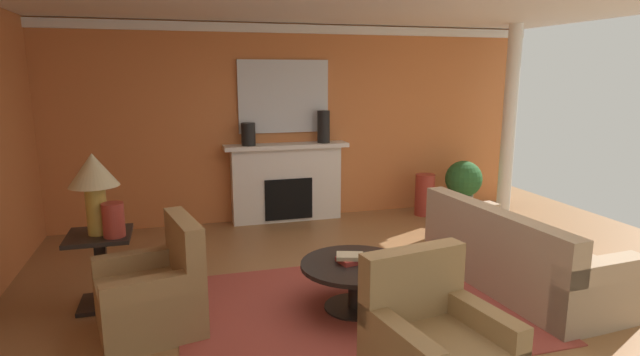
{
  "coord_description": "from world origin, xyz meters",
  "views": [
    {
      "loc": [
        -1.73,
        -4.28,
        2.15
      ],
      "look_at": [
        -0.2,
        1.06,
        1.0
      ],
      "focal_mm": 28.54,
      "sensor_mm": 36.0,
      "label": 1
    }
  ],
  "objects_px": {
    "potted_plant": "(463,183)",
    "fireplace": "(287,184)",
    "vase_tall_corner": "(425,195)",
    "sofa": "(515,259)",
    "side_table": "(102,265)",
    "coffee_table": "(355,275)",
    "mantel_mirror": "(284,97)",
    "table_lamp": "(94,178)",
    "armchair_facing_fireplace": "(435,351)",
    "vase_mantel_right": "(324,127)",
    "armchair_near_window": "(154,295)",
    "vase_mantel_left": "(248,134)",
    "vase_on_side_table": "(113,220)"
  },
  "relations": [
    {
      "from": "vase_mantel_left",
      "to": "potted_plant",
      "type": "relative_size",
      "value": 0.38
    },
    {
      "from": "side_table",
      "to": "table_lamp",
      "type": "relative_size",
      "value": 0.93
    },
    {
      "from": "mantel_mirror",
      "to": "side_table",
      "type": "xyz_separation_m",
      "value": [
        -2.27,
        -2.41,
        -1.42
      ]
    },
    {
      "from": "potted_plant",
      "to": "fireplace",
      "type": "bearing_deg",
      "value": 171.58
    },
    {
      "from": "coffee_table",
      "to": "table_lamp",
      "type": "xyz_separation_m",
      "value": [
        -2.24,
        0.73,
        0.89
      ]
    },
    {
      "from": "vase_mantel_right",
      "to": "potted_plant",
      "type": "bearing_deg",
      "value": -9.26
    },
    {
      "from": "armchair_near_window",
      "to": "armchair_facing_fireplace",
      "type": "bearing_deg",
      "value": -38.14
    },
    {
      "from": "mantel_mirror",
      "to": "table_lamp",
      "type": "height_order",
      "value": "mantel_mirror"
    },
    {
      "from": "sofa",
      "to": "armchair_facing_fireplace",
      "type": "relative_size",
      "value": 2.28
    },
    {
      "from": "coffee_table",
      "to": "side_table",
      "type": "relative_size",
      "value": 1.43
    },
    {
      "from": "vase_mantel_left",
      "to": "potted_plant",
      "type": "height_order",
      "value": "vase_mantel_left"
    },
    {
      "from": "sofa",
      "to": "vase_tall_corner",
      "type": "bearing_deg",
      "value": 81.81
    },
    {
      "from": "sofa",
      "to": "coffee_table",
      "type": "bearing_deg",
      "value": -179.45
    },
    {
      "from": "side_table",
      "to": "table_lamp",
      "type": "height_order",
      "value": "table_lamp"
    },
    {
      "from": "fireplace",
      "to": "vase_tall_corner",
      "type": "bearing_deg",
      "value": -8.12
    },
    {
      "from": "table_lamp",
      "to": "vase_mantel_left",
      "type": "relative_size",
      "value": 2.35
    },
    {
      "from": "vase_mantel_left",
      "to": "vase_mantel_right",
      "type": "relative_size",
      "value": 0.68
    },
    {
      "from": "armchair_facing_fireplace",
      "to": "vase_mantel_left",
      "type": "bearing_deg",
      "value": 98.08
    },
    {
      "from": "mantel_mirror",
      "to": "table_lamp",
      "type": "bearing_deg",
      "value": -133.23
    },
    {
      "from": "side_table",
      "to": "fireplace",
      "type": "bearing_deg",
      "value": 45.3
    },
    {
      "from": "fireplace",
      "to": "side_table",
      "type": "xyz_separation_m",
      "value": [
        -2.27,
        -2.29,
        -0.14
      ]
    },
    {
      "from": "fireplace",
      "to": "table_lamp",
      "type": "relative_size",
      "value": 2.4
    },
    {
      "from": "sofa",
      "to": "armchair_facing_fireplace",
      "type": "distance_m",
      "value": 2.13
    },
    {
      "from": "coffee_table",
      "to": "mantel_mirror",
      "type": "bearing_deg",
      "value": 89.52
    },
    {
      "from": "sofa",
      "to": "armchair_facing_fireplace",
      "type": "xyz_separation_m",
      "value": [
        -1.65,
        -1.35,
        0.01
      ]
    },
    {
      "from": "side_table",
      "to": "vase_mantel_left",
      "type": "xyz_separation_m",
      "value": [
        1.72,
        2.24,
        0.91
      ]
    },
    {
      "from": "table_lamp",
      "to": "vase_mantel_right",
      "type": "height_order",
      "value": "vase_mantel_right"
    },
    {
      "from": "side_table",
      "to": "coffee_table",
      "type": "bearing_deg",
      "value": -18.16
    },
    {
      "from": "fireplace",
      "to": "sofa",
      "type": "bearing_deg",
      "value": -60.4
    },
    {
      "from": "sofa",
      "to": "armchair_near_window",
      "type": "height_order",
      "value": "armchair_near_window"
    },
    {
      "from": "vase_tall_corner",
      "to": "sofa",
      "type": "bearing_deg",
      "value": -98.19
    },
    {
      "from": "sofa",
      "to": "vase_on_side_table",
      "type": "height_order",
      "value": "vase_on_side_table"
    },
    {
      "from": "fireplace",
      "to": "vase_on_side_table",
      "type": "bearing_deg",
      "value": -131.28
    },
    {
      "from": "sofa",
      "to": "armchair_facing_fireplace",
      "type": "bearing_deg",
      "value": -140.54
    },
    {
      "from": "potted_plant",
      "to": "vase_tall_corner",
      "type": "bearing_deg",
      "value": 170.52
    },
    {
      "from": "armchair_facing_fireplace",
      "to": "vase_mantel_right",
      "type": "relative_size",
      "value": 2.03
    },
    {
      "from": "fireplace",
      "to": "mantel_mirror",
      "type": "height_order",
      "value": "mantel_mirror"
    },
    {
      "from": "fireplace",
      "to": "armchair_near_window",
      "type": "relative_size",
      "value": 1.89
    },
    {
      "from": "potted_plant",
      "to": "table_lamp",
      "type": "bearing_deg",
      "value": -159.15
    },
    {
      "from": "armchair_facing_fireplace",
      "to": "side_table",
      "type": "bearing_deg",
      "value": 138.32
    },
    {
      "from": "side_table",
      "to": "vase_mantel_left",
      "type": "relative_size",
      "value": 2.19
    },
    {
      "from": "sofa",
      "to": "side_table",
      "type": "distance_m",
      "value": 4.04
    },
    {
      "from": "armchair_near_window",
      "to": "coffee_table",
      "type": "xyz_separation_m",
      "value": [
        1.76,
        -0.11,
        0.03
      ]
    },
    {
      "from": "vase_tall_corner",
      "to": "mantel_mirror",
      "type": "bearing_deg",
      "value": 168.68
    },
    {
      "from": "potted_plant",
      "to": "side_table",
      "type": "bearing_deg",
      "value": -159.15
    },
    {
      "from": "armchair_facing_fireplace",
      "to": "table_lamp",
      "type": "relative_size",
      "value": 1.27
    },
    {
      "from": "coffee_table",
      "to": "table_lamp",
      "type": "height_order",
      "value": "table_lamp"
    },
    {
      "from": "coffee_table",
      "to": "vase_tall_corner",
      "type": "distance_m",
      "value": 3.45
    },
    {
      "from": "mantel_mirror",
      "to": "side_table",
      "type": "bearing_deg",
      "value": -133.23
    },
    {
      "from": "vase_mantel_left",
      "to": "vase_on_side_table",
      "type": "height_order",
      "value": "vase_mantel_left"
    }
  ]
}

